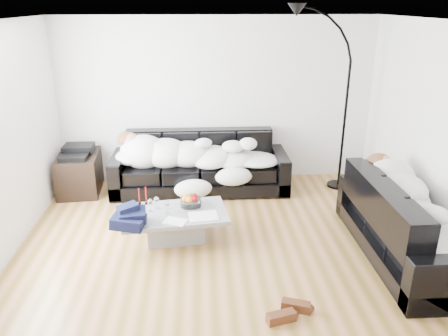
{
  "coord_description": "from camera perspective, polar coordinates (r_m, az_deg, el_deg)",
  "views": [
    {
      "loc": [
        -0.29,
        -4.61,
        2.79
      ],
      "look_at": [
        0.0,
        0.3,
        0.9
      ],
      "focal_mm": 35.0,
      "sensor_mm": 36.0,
      "label": 1
    }
  ],
  "objects": [
    {
      "name": "ground",
      "position": [
        5.4,
        0.19,
        -10.11
      ],
      "size": [
        5.0,
        5.0,
        0.0
      ],
      "primitive_type": "plane",
      "color": "olive",
      "rests_on": "ground"
    },
    {
      "name": "wall_back",
      "position": [
        7.03,
        -0.96,
        8.75
      ],
      "size": [
        5.0,
        0.02,
        2.6
      ],
      "primitive_type": "cube",
      "color": "silver",
      "rests_on": "ground"
    },
    {
      "name": "wall_right",
      "position": [
        5.6,
        26.74,
        3.28
      ],
      "size": [
        0.02,
        4.5,
        2.6
      ],
      "primitive_type": "cube",
      "color": "silver",
      "rests_on": "ground"
    },
    {
      "name": "ceiling",
      "position": [
        4.63,
        0.23,
        18.66
      ],
      "size": [
        5.0,
        5.0,
        0.0
      ],
      "primitive_type": "plane",
      "color": "white",
      "rests_on": "ground"
    },
    {
      "name": "sofa_back",
      "position": [
        6.77,
        -3.16,
        0.67
      ],
      "size": [
        2.7,
        0.93,
        0.88
      ],
      "primitive_type": "cube",
      "color": "black",
      "rests_on": "ground"
    },
    {
      "name": "sofa_right",
      "position": [
        5.44,
        22.93,
        -6.34
      ],
      "size": [
        0.94,
        2.2,
        0.89
      ],
      "primitive_type": "cube",
      "rotation": [
        0.0,
        0.0,
        1.57
      ],
      "color": "black",
      "rests_on": "ground"
    },
    {
      "name": "sleeper_back",
      "position": [
        6.66,
        -3.19,
        2.2
      ],
      "size": [
        2.28,
        0.79,
        0.46
      ],
      "primitive_type": null,
      "color": "white",
      "rests_on": "sofa_back"
    },
    {
      "name": "sleeper_right",
      "position": [
        5.35,
        23.23,
        -4.38
      ],
      "size": [
        0.8,
        1.89,
        0.46
      ],
      "primitive_type": null,
      "rotation": [
        0.0,
        0.0,
        1.57
      ],
      "color": "white",
      "rests_on": "sofa_right"
    },
    {
      "name": "teal_cushion",
      "position": [
        5.86,
        19.99,
        -0.99
      ],
      "size": [
        0.42,
        0.38,
        0.2
      ],
      "primitive_type": "ellipsoid",
      "rotation": [
        0.0,
        0.0,
        0.24
      ],
      "color": "#0F6B6C",
      "rests_on": "sofa_right"
    },
    {
      "name": "coffee_table",
      "position": [
        5.49,
        -6.38,
        -7.47
      ],
      "size": [
        1.35,
        0.89,
        0.37
      ],
      "primitive_type": "cube",
      "rotation": [
        0.0,
        0.0,
        0.12
      ],
      "color": "#939699",
      "rests_on": "ground"
    },
    {
      "name": "fruit_bowl",
      "position": [
        5.51,
        -4.37,
        -4.17
      ],
      "size": [
        0.32,
        0.32,
        0.16
      ],
      "primitive_type": "cylinder",
      "rotation": [
        0.0,
        0.0,
        0.25
      ],
      "color": "white",
      "rests_on": "coffee_table"
    },
    {
      "name": "wine_glass_a",
      "position": [
        5.5,
        -8.81,
        -4.49
      ],
      "size": [
        0.08,
        0.08,
        0.15
      ],
      "primitive_type": "cylinder",
      "rotation": [
        0.0,
        0.0,
        0.19
      ],
      "color": "white",
      "rests_on": "coffee_table"
    },
    {
      "name": "wine_glass_b",
      "position": [
        5.44,
        -9.62,
        -4.8
      ],
      "size": [
        0.08,
        0.08,
        0.16
      ],
      "primitive_type": "cylinder",
      "rotation": [
        0.0,
        0.0,
        0.15
      ],
      "color": "white",
      "rests_on": "coffee_table"
    },
    {
      "name": "wine_glass_c",
      "position": [
        5.36,
        -7.44,
        -5.03
      ],
      "size": [
        0.09,
        0.09,
        0.17
      ],
      "primitive_type": "cylinder",
      "rotation": [
        0.0,
        0.0,
        0.34
      ],
      "color": "white",
      "rests_on": "coffee_table"
    },
    {
      "name": "candle_left",
      "position": [
        5.63,
        -11.02,
        -3.69
      ],
      "size": [
        0.04,
        0.04,
        0.21
      ],
      "primitive_type": "cylinder",
      "rotation": [
        0.0,
        0.0,
        -0.14
      ],
      "color": "maroon",
      "rests_on": "coffee_table"
    },
    {
      "name": "candle_right",
      "position": [
        5.62,
        -10.14,
        -3.59
      ],
      "size": [
        0.05,
        0.05,
        0.23
      ],
      "primitive_type": "cylinder",
      "rotation": [
        0.0,
        0.0,
        0.28
      ],
      "color": "maroon",
      "rests_on": "coffee_table"
    },
    {
      "name": "newspaper_a",
      "position": [
        5.27,
        -2.73,
        -6.26
      ],
      "size": [
        0.38,
        0.31,
        0.01
      ],
      "primitive_type": "cube",
      "rotation": [
        0.0,
        0.0,
        0.12
      ],
      "color": "silver",
      "rests_on": "coffee_table"
    },
    {
      "name": "newspaper_b",
      "position": [
        5.18,
        -6.4,
        -6.93
      ],
      "size": [
        0.32,
        0.28,
        0.01
      ],
      "primitive_type": "cube",
      "rotation": [
        0.0,
        0.0,
        -0.38
      ],
      "color": "silver",
      "rests_on": "coffee_table"
    },
    {
      "name": "navy_jacket",
      "position": [
        5.13,
        -12.01,
        -5.42
      ],
      "size": [
        0.44,
        0.38,
        0.19
      ],
      "primitive_type": null,
      "rotation": [
        0.0,
        0.0,
        0.16
      ],
      "color": "black",
      "rests_on": "coffee_table"
    },
    {
      "name": "shoes",
      "position": [
        4.37,
        8.39,
        -18.04
      ],
      "size": [
        0.49,
        0.37,
        0.11
      ],
      "primitive_type": null,
      "rotation": [
        0.0,
        0.0,
        0.06
      ],
      "color": "#472311",
      "rests_on": "ground"
    },
    {
      "name": "av_cabinet",
      "position": [
        7.12,
        -18.33,
        -0.62
      ],
      "size": [
        0.66,
        0.91,
        0.59
      ],
      "primitive_type": "cube",
      "rotation": [
        0.0,
        0.0,
        0.08
      ],
      "color": "black",
      "rests_on": "ground"
    },
    {
      "name": "stereo",
      "position": [
        7.0,
        -18.66,
        2.14
      ],
      "size": [
        0.44,
        0.34,
        0.13
      ],
      "primitive_type": "cube",
      "rotation": [
        0.0,
        0.0,
        0.01
      ],
      "color": "black",
      "rests_on": "av_cabinet"
    },
    {
      "name": "floor_lamp",
      "position": [
        6.91,
        15.58,
        7.03
      ],
      "size": [
        0.95,
        0.6,
        2.43
      ],
      "primitive_type": null,
      "rotation": [
        0.0,
        0.0,
        -0.3
      ],
      "color": "black",
      "rests_on": "ground"
    }
  ]
}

